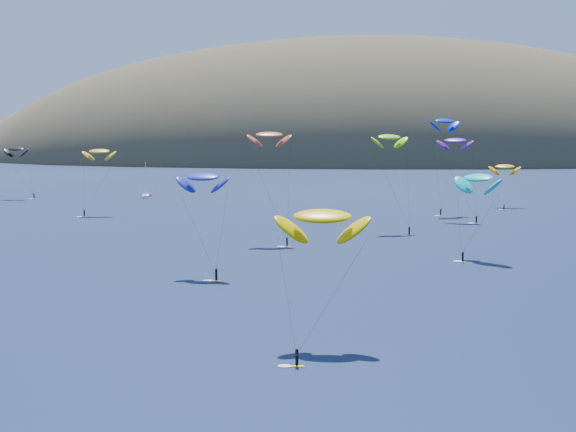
% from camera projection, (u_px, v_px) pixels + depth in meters
% --- Properties ---
extents(island, '(730.00, 300.00, 210.00)m').
position_uv_depth(island, '(389.00, 173.00, 615.68)').
color(island, '#3D3526').
rests_on(island, ground).
extents(sailboat, '(10.37, 8.97, 12.48)m').
position_uv_depth(sailboat, '(146.00, 195.00, 277.97)').
color(sailboat, white).
rests_on(sailboat, ground).
extents(kitesurfer_1, '(9.23, 9.68, 20.09)m').
position_uv_depth(kitesurfer_1, '(99.00, 151.00, 222.23)').
color(kitesurfer_1, yellow).
rests_on(kitesurfer_1, ground).
extents(kitesurfer_2, '(10.18, 12.32, 17.13)m').
position_uv_depth(kitesurfer_2, '(322.00, 216.00, 88.92)').
color(kitesurfer_2, yellow).
rests_on(kitesurfer_2, ground).
extents(kitesurfer_3, '(9.76, 12.60, 24.41)m').
position_uv_depth(kitesurfer_3, '(389.00, 137.00, 186.40)').
color(kitesurfer_3, yellow).
rests_on(kitesurfer_3, ground).
extents(kitesurfer_4, '(10.62, 10.55, 28.71)m').
position_uv_depth(kitesurfer_4, '(445.00, 121.00, 223.17)').
color(kitesurfer_4, yellow).
rests_on(kitesurfer_4, ground).
extents(kitesurfer_5, '(9.97, 11.08, 17.76)m').
position_uv_depth(kitesurfer_5, '(478.00, 178.00, 147.27)').
color(kitesurfer_5, yellow).
rests_on(kitesurfer_5, ground).
extents(kitesurfer_6, '(10.22, 11.20, 23.31)m').
position_uv_depth(kitesurfer_6, '(455.00, 141.00, 208.04)').
color(kitesurfer_6, yellow).
rests_on(kitesurfer_6, ground).
extents(kitesurfer_9, '(9.60, 10.15, 25.11)m').
position_uv_depth(kitesurfer_9, '(269.00, 135.00, 167.81)').
color(kitesurfer_9, yellow).
rests_on(kitesurfer_9, ground).
extents(kitesurfer_10, '(9.24, 9.37, 18.53)m').
position_uv_depth(kitesurfer_10, '(203.00, 177.00, 130.70)').
color(kitesurfer_10, yellow).
rests_on(kitesurfer_10, ground).
extents(kitesurfer_11, '(9.60, 12.79, 14.84)m').
position_uv_depth(kitesurfer_11, '(505.00, 167.00, 244.12)').
color(kitesurfer_11, yellow).
rests_on(kitesurfer_11, ground).
extents(kitesurfer_12, '(12.00, 5.83, 19.46)m').
position_uv_depth(kitesurfer_12, '(16.00, 149.00, 272.41)').
color(kitesurfer_12, yellow).
rests_on(kitesurfer_12, ground).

